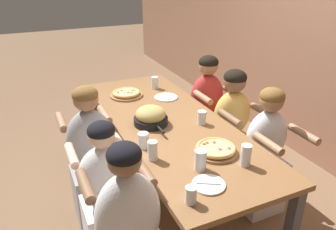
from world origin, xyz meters
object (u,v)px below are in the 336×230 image
pizza_board_main (126,94)px  drinking_glass_e (202,118)px  empty_plate_b (209,185)px  drinking_glass_c (200,160)px  drinking_glass_a (191,196)px  skillet_bowl (151,116)px  diner_far_midleft (206,113)px  diner_far_midright (264,157)px  empty_plate_a (166,97)px  drinking_glass_g (153,151)px  drinking_glass_d (246,156)px  diner_near_center (93,163)px  drinking_glass_f (143,141)px  diner_near_midright (108,201)px  diner_far_center (231,132)px  drinking_glass_b (155,83)px  pizza_board_second (216,149)px

pizza_board_main → drinking_glass_e: bearing=23.8°
empty_plate_b → drinking_glass_c: bearing=167.7°
empty_plate_b → drinking_glass_a: drinking_glass_a is taller
skillet_bowl → drinking_glass_c: size_ratio=2.97×
skillet_bowl → diner_far_midleft: diner_far_midleft is taller
drinking_glass_e → diner_far_midright: (0.30, 0.43, -0.31)m
drinking_glass_c → empty_plate_a: bearing=165.8°
drinking_glass_g → skillet_bowl: bearing=159.6°
drinking_glass_d → diner_near_center: size_ratio=0.13×
drinking_glass_f → diner_near_midright: bearing=-70.0°
diner_near_center → diner_far_center: diner_near_center is taller
empty_plate_b → drinking_glass_g: size_ratio=1.48×
diner_near_midright → drinking_glass_g: bearing=-10.8°
drinking_glass_b → pizza_board_second: bearing=-4.7°
pizza_board_second → drinking_glass_f: drinking_glass_f is taller
drinking_glass_b → drinking_glass_e: size_ratio=1.12×
pizza_board_main → diner_near_midright: 1.26m
drinking_glass_d → diner_far_midright: diner_far_midright is taller
empty_plate_a → diner_near_center: diner_near_center is taller
drinking_glass_d → diner_far_midright: bearing=125.5°
drinking_glass_e → diner_near_center: diner_near_center is taller
empty_plate_a → empty_plate_b: same height
drinking_glass_b → drinking_glass_g: (1.26, -0.54, 0.01)m
skillet_bowl → diner_near_midright: bearing=-48.7°
diner_far_midright → drinking_glass_c: bearing=18.8°
diner_far_midleft → pizza_board_main: bearing=-14.7°
drinking_glass_a → diner_near_midright: (-0.55, -0.34, -0.33)m
diner_far_midright → diner_near_center: (-0.46, -1.31, 0.03)m
diner_far_midleft → drinking_glass_e: bearing=55.6°
skillet_bowl → drinking_glass_e: skillet_bowl is taller
drinking_glass_g → diner_far_midleft: size_ratio=0.12×
drinking_glass_g → diner_far_center: bearing=117.0°
drinking_glass_g → diner_near_center: (-0.49, -0.32, -0.30)m
pizza_board_main → empty_plate_a: pizza_board_main is taller
drinking_glass_d → drinking_glass_e: 0.65m
pizza_board_second → drinking_glass_b: 1.37m
drinking_glass_b → drinking_glass_e: 0.93m
drinking_glass_c → diner_near_midright: diner_near_midright is taller
pizza_board_second → drinking_glass_f: 0.51m
pizza_board_main → drinking_glass_b: size_ratio=2.57×
pizza_board_second → empty_plate_a: 1.07m
skillet_bowl → diner_far_midleft: bearing=119.5°
drinking_glass_d → pizza_board_main: bearing=-167.7°
empty_plate_b → diner_near_midright: size_ratio=0.18×
pizza_board_second → drinking_glass_g: (-0.10, -0.43, 0.03)m
empty_plate_b → diner_far_midleft: (-1.36, 0.80, -0.25)m
skillet_bowl → diner_far_center: (-0.01, 0.81, -0.32)m
diner_far_midright → diner_near_center: size_ratio=0.95×
drinking_glass_b → drinking_glass_a: bearing=-16.4°
empty_plate_a → diner_near_midright: (0.90, -0.85, -0.29)m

